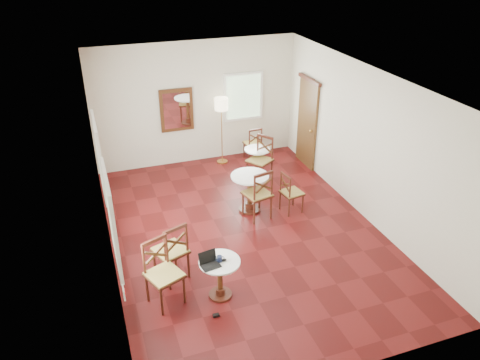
% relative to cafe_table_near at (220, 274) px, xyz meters
% --- Properties ---
extents(ground, '(7.00, 7.00, 0.00)m').
position_rel_cafe_table_near_xyz_m(ground, '(0.98, 1.55, -0.42)').
color(ground, '#4F0D0E').
rests_on(ground, ground).
extents(room_shell, '(5.02, 7.02, 3.01)m').
position_rel_cafe_table_near_xyz_m(room_shell, '(0.92, 1.82, 1.47)').
color(room_shell, beige).
rests_on(room_shell, ground).
extents(cafe_table_near, '(0.65, 0.65, 0.68)m').
position_rel_cafe_table_near_xyz_m(cafe_table_near, '(0.00, 0.00, 0.00)').
color(cafe_table_near, '#471D11').
rests_on(cafe_table_near, ground).
extents(cafe_table_mid, '(0.77, 0.77, 0.82)m').
position_rel_cafe_table_near_xyz_m(cafe_table_mid, '(1.35, 2.30, 0.08)').
color(cafe_table_mid, '#471D11').
rests_on(cafe_table_mid, ground).
extents(cafe_table_back, '(0.61, 0.61, 0.65)m').
position_rel_cafe_table_near_xyz_m(cafe_table_back, '(2.11, 3.82, -0.02)').
color(cafe_table_back, '#471D11').
rests_on(cafe_table_back, ground).
extents(chair_near_a, '(0.64, 0.64, 1.09)m').
position_rel_cafe_table_near_xyz_m(chair_near_a, '(-0.62, 0.70, 0.12)').
color(chair_near_a, '#471D11').
rests_on(chair_near_a, ground).
extents(chair_near_b, '(0.65, 0.65, 1.09)m').
position_rel_cafe_table_near_xyz_m(chair_near_b, '(-0.85, 0.17, 0.12)').
color(chair_near_b, '#471D11').
rests_on(chair_near_b, ground).
extents(chair_mid_a, '(0.60, 0.60, 1.09)m').
position_rel_cafe_table_near_xyz_m(chair_mid_a, '(1.41, 1.98, 0.12)').
color(chair_mid_a, '#471D11').
rests_on(chair_mid_a, ground).
extents(chair_mid_b, '(0.47, 0.47, 0.89)m').
position_rel_cafe_table_near_xyz_m(chair_mid_b, '(2.13, 1.98, 0.02)').
color(chair_mid_b, '#471D11').
rests_on(chair_mid_b, ground).
extents(chair_back_a, '(0.43, 0.43, 0.88)m').
position_rel_cafe_table_near_xyz_m(chair_back_a, '(2.30, 4.60, 0.02)').
color(chair_back_a, '#471D11').
rests_on(chair_back_a, ground).
extents(chair_back_b, '(0.69, 0.69, 1.08)m').
position_rel_cafe_table_near_xyz_m(chair_back_b, '(2.05, 3.46, 0.11)').
color(chair_back_b, '#471D11').
rests_on(chair_back_b, ground).
extents(floor_lamp, '(0.33, 0.33, 1.68)m').
position_rel_cafe_table_near_xyz_m(floor_lamp, '(1.51, 4.70, 1.00)').
color(floor_lamp, '#BF8C3F').
rests_on(floor_lamp, ground).
extents(laptop, '(0.32, 0.28, 0.20)m').
position_rel_cafe_table_near_xyz_m(laptop, '(-0.17, -0.03, 0.31)').
color(laptop, black).
rests_on(laptop, cafe_table_near).
extents(mouse, '(0.10, 0.07, 0.03)m').
position_rel_cafe_table_near_xyz_m(mouse, '(0.06, -0.02, 0.28)').
color(mouse, black).
rests_on(mouse, cafe_table_near).
extents(navy_mug, '(0.12, 0.08, 0.10)m').
position_rel_cafe_table_near_xyz_m(navy_mug, '(0.00, -0.01, 0.31)').
color(navy_mug, '#101836').
rests_on(navy_mug, cafe_table_near).
extents(water_glass, '(0.06, 0.06, 0.10)m').
position_rel_cafe_table_near_xyz_m(water_glass, '(-0.05, -0.03, 0.31)').
color(water_glass, white).
rests_on(water_glass, cafe_table_near).
extents(power_adapter, '(0.10, 0.06, 0.04)m').
position_rel_cafe_table_near_xyz_m(power_adapter, '(-0.20, -0.42, -0.40)').
color(power_adapter, black).
rests_on(power_adapter, ground).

